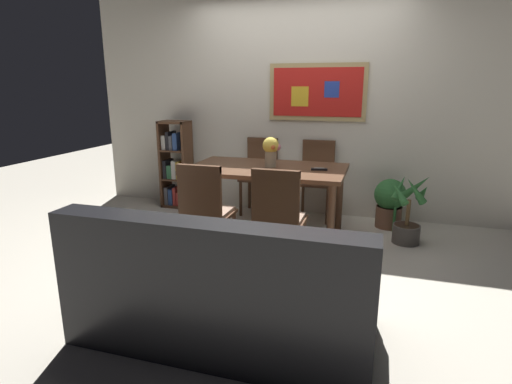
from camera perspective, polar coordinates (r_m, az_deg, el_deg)
ground_plane at (r=3.93m, az=1.12°, el=-8.34°), size 12.00×12.00×0.00m
wall_back_with_painting at (r=5.01m, az=5.79°, el=11.91°), size 5.20×0.14×2.60m
dining_table at (r=4.14m, az=1.51°, el=2.25°), size 1.56×0.91×0.74m
dining_chair_far_left at (r=5.03m, az=0.58°, el=3.20°), size 0.40×0.41×0.91m
dining_chair_near_right at (r=3.31m, az=3.10°, el=-2.90°), size 0.40×0.41×0.91m
dining_chair_near_left at (r=3.51m, az=-7.12°, el=-1.96°), size 0.40×0.41×0.91m
dining_chair_far_right at (r=4.86m, az=8.43°, el=2.64°), size 0.40×0.41×0.91m
leather_couch at (r=2.58m, az=-4.63°, el=-13.61°), size 1.80×0.84×0.84m
bookshelf at (r=5.37m, az=-11.10°, el=3.45°), size 0.36×0.28×1.10m
potted_ivy at (r=4.74m, az=18.10°, el=-1.30°), size 0.34×0.34×0.56m
potted_palm at (r=4.33m, az=20.36°, el=-3.20°), size 0.43×0.44×0.71m
flower_vase at (r=4.11m, az=2.11°, el=5.94°), size 0.18×0.16×0.30m
tv_remote at (r=4.01m, az=8.77°, el=3.16°), size 0.16×0.07×0.02m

